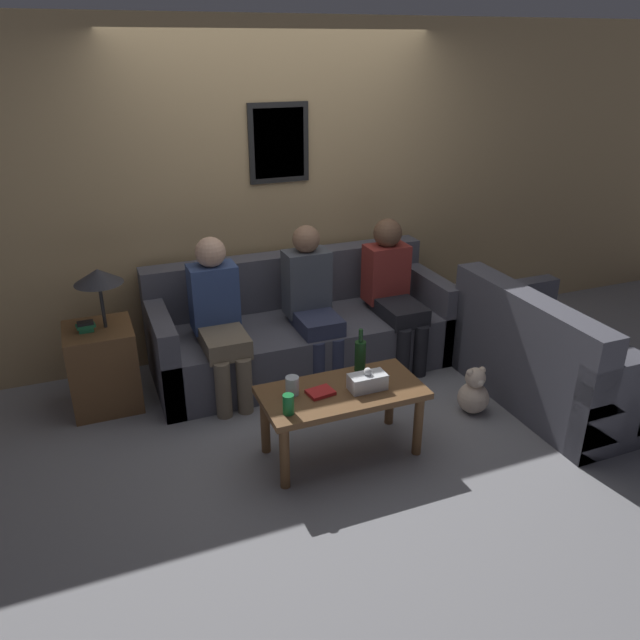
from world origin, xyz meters
The scene contains 15 objects.
ground_plane centered at (0.00, 0.00, 0.00)m, with size 16.00×16.00×0.00m, color gray.
wall_back centered at (0.00, 1.01, 1.30)m, with size 9.00×0.08×2.60m.
couch_main centered at (0.00, 0.54, 0.30)m, with size 2.34×0.90×0.86m.
couch_side centered at (1.52, -0.66, 0.30)m, with size 0.90×1.47×0.86m.
coffee_table centered at (-0.18, -0.69, 0.39)m, with size 1.01×0.50×0.46m.
side_table_with_lamp centered at (-1.51, 0.47, 0.36)m, with size 0.46×0.46×1.03m.
wine_bottle centered at (0.03, -0.51, 0.57)m, with size 0.07×0.07×0.29m.
drinking_glass centered at (-0.48, -0.63, 0.52)m, with size 0.08×0.08×0.11m.
book_stack centered at (-0.32, -0.69, 0.47)m, with size 0.17×0.14×0.02m.
soda_can centered at (-0.57, -0.83, 0.52)m, with size 0.07×0.07×0.12m.
tissue_box centered at (-0.03, -0.74, 0.51)m, with size 0.23×0.12×0.14m.
person_left centered at (-0.69, 0.34, 0.63)m, with size 0.34×0.63×1.17m.
person_middle centered at (0.03, 0.37, 0.63)m, with size 0.34×0.59×1.17m.
person_right centered at (0.73, 0.37, 0.63)m, with size 0.34×0.65×1.15m.
teddy_bear centered at (0.88, -0.60, 0.15)m, with size 0.22×0.22×0.35m.
Camera 1 is at (-1.54, -3.72, 2.40)m, focal length 35.00 mm.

